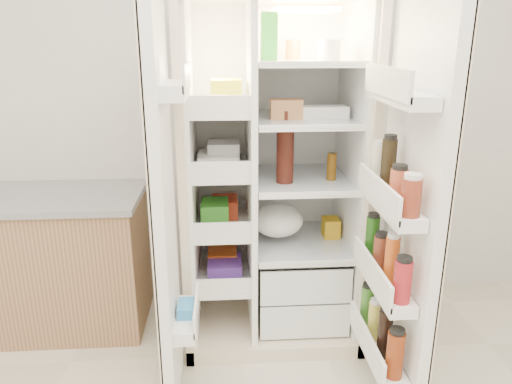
{
  "coord_description": "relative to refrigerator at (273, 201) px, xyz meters",
  "views": [
    {
      "loc": [
        -0.08,
        -0.84,
        1.59
      ],
      "look_at": [
        0.07,
        1.25,
        0.92
      ],
      "focal_mm": 34.0,
      "sensor_mm": 36.0,
      "label": 1
    }
  ],
  "objects": [
    {
      "name": "wall_back",
      "position": [
        -0.19,
        0.35,
        0.61
      ],
      "size": [
        4.0,
        0.02,
        2.7
      ],
      "primitive_type": "cube",
      "color": "silver",
      "rests_on": "floor"
    },
    {
      "name": "refrigerator",
      "position": [
        0.0,
        0.0,
        0.0
      ],
      "size": [
        0.92,
        0.7,
        1.8
      ],
      "color": "beige",
      "rests_on": "floor"
    },
    {
      "name": "freezer_door",
      "position": [
        -0.51,
        -0.6,
        0.15
      ],
      "size": [
        0.15,
        0.4,
        1.72
      ],
      "color": "white",
      "rests_on": "floor"
    },
    {
      "name": "fridge_door",
      "position": [
        0.47,
        -0.69,
        0.12
      ],
      "size": [
        0.17,
        0.58,
        1.72
      ],
      "color": "white",
      "rests_on": "floor"
    },
    {
      "name": "kitchen_counter",
      "position": [
        -1.26,
        0.06,
        -0.35
      ],
      "size": [
        1.08,
        0.58,
        0.79
      ],
      "color": "#A77653",
      "rests_on": "floor"
    }
  ]
}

